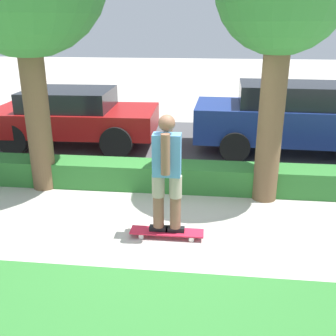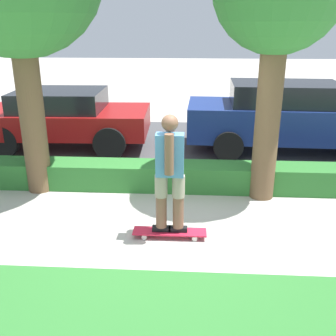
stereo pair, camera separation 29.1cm
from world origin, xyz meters
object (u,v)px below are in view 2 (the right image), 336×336
object	(u,v)px
skater_person	(170,172)
parked_car_front	(65,117)
skateboard	(170,232)
parked_car_middle	(288,116)

from	to	relation	value
skater_person	parked_car_front	xyz separation A→B (m)	(-2.75, 4.19, -0.24)
skateboard	parked_car_front	size ratio (longest dim) A/B	0.26
skateboard	skater_person	xyz separation A→B (m)	(-0.00, 0.00, 0.91)
skater_person	parked_car_front	size ratio (longest dim) A/B	0.42
skater_person	parked_car_middle	distance (m)	4.90
parked_car_front	parked_car_middle	distance (m)	5.26
parked_car_front	parked_car_middle	size ratio (longest dim) A/B	0.84
skateboard	parked_car_front	bearing A→B (deg)	123.32
skater_person	parked_car_middle	size ratio (longest dim) A/B	0.35
parked_car_middle	skateboard	bearing A→B (deg)	-118.87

